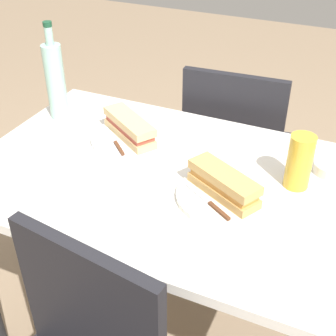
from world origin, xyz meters
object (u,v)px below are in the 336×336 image
(chair_near, at_px, (235,150))
(knife_far, at_px, (210,203))
(baguette_sandwich_near, at_px, (130,127))
(knife_near, at_px, (115,142))
(plate_far, at_px, (223,196))
(olive_bowl, at_px, (331,168))
(dining_table, at_px, (168,205))
(baguette_sandwich_far, at_px, (224,183))
(plate_near, at_px, (130,139))
(beer_glass, at_px, (300,162))
(water_bottle, at_px, (55,80))

(chair_near, height_order, knife_far, chair_near)
(baguette_sandwich_near, bearing_deg, knife_near, 67.80)
(plate_far, xyz_separation_m, olive_bowl, (-0.25, -0.25, 0.01))
(dining_table, relative_size, knife_far, 7.33)
(olive_bowl, bearing_deg, knife_far, 49.00)
(dining_table, xyz_separation_m, plate_far, (-0.18, 0.04, 0.12))
(baguette_sandwich_near, relative_size, baguette_sandwich_far, 1.02)
(baguette_sandwich_far, distance_m, knife_far, 0.07)
(knife_near, bearing_deg, dining_table, 162.80)
(baguette_sandwich_near, distance_m, olive_bowl, 0.62)
(plate_near, distance_m, baguette_sandwich_near, 0.04)
(dining_table, xyz_separation_m, beer_glass, (-0.35, -0.10, 0.20))
(plate_near, bearing_deg, baguette_sandwich_near, -90.00)
(water_bottle, distance_m, olive_bowl, 0.92)
(knife_near, relative_size, beer_glass, 0.88)
(chair_near, xyz_separation_m, knife_far, (-0.12, 0.67, 0.25))
(baguette_sandwich_far, height_order, knife_far, baguette_sandwich_far)
(knife_far, bearing_deg, olive_bowl, -131.00)
(knife_near, bearing_deg, chair_near, -116.17)
(water_bottle, distance_m, beer_glass, 0.84)
(water_bottle, bearing_deg, baguette_sandwich_near, 171.28)
(knife_far, xyz_separation_m, beer_glass, (-0.18, -0.20, 0.06))
(knife_near, relative_size, water_bottle, 0.42)
(baguette_sandwich_far, bearing_deg, plate_near, -24.08)
(water_bottle, bearing_deg, beer_glass, 175.14)
(baguette_sandwich_far, xyz_separation_m, olive_bowl, (-0.25, -0.25, -0.03))
(baguette_sandwich_far, bearing_deg, olive_bowl, -134.94)
(beer_glass, bearing_deg, knife_near, 3.12)
(water_bottle, bearing_deg, chair_near, -142.45)
(dining_table, relative_size, baguette_sandwich_far, 5.23)
(knife_near, bearing_deg, water_bottle, -19.95)
(beer_glass, distance_m, olive_bowl, 0.15)
(dining_table, height_order, plate_far, plate_far)
(baguette_sandwich_near, relative_size, knife_near, 1.63)
(chair_near, height_order, knife_near, chair_near)
(knife_far, bearing_deg, water_bottle, -22.22)
(dining_table, xyz_separation_m, knife_near, (0.21, -0.06, 0.13))
(dining_table, relative_size, chair_near, 1.34)
(plate_near, height_order, beer_glass, beer_glass)
(dining_table, xyz_separation_m, water_bottle, (0.49, -0.17, 0.25))
(knife_near, xyz_separation_m, baguette_sandwich_far, (-0.39, 0.11, 0.03))
(plate_near, xyz_separation_m, water_bottle, (0.30, -0.05, 0.13))
(dining_table, distance_m, plate_near, 0.25)
(baguette_sandwich_near, xyz_separation_m, plate_far, (-0.37, 0.16, -0.04))
(baguette_sandwich_near, bearing_deg, baguette_sandwich_far, 155.92)
(baguette_sandwich_far, bearing_deg, knife_near, -15.65)
(baguette_sandwich_near, distance_m, knife_near, 0.07)
(plate_far, height_order, olive_bowl, olive_bowl)
(chair_near, bearing_deg, water_bottle, 37.55)
(baguette_sandwich_near, bearing_deg, plate_near, 90.00)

